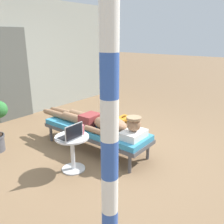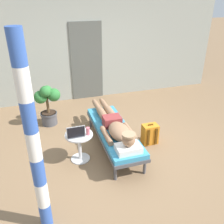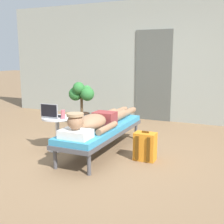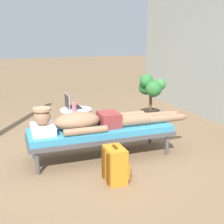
{
  "view_description": "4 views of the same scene",
  "coord_description": "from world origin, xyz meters",
  "px_view_note": "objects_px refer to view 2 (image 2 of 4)",
  "views": [
    {
      "loc": [
        -2.8,
        -2.39,
        1.88
      ],
      "look_at": [
        0.17,
        -0.05,
        0.66
      ],
      "focal_mm": 38.47,
      "sensor_mm": 36.0,
      "label": 1
    },
    {
      "loc": [
        -1.25,
        -3.59,
        2.74
      ],
      "look_at": [
        0.0,
        0.37,
        0.64
      ],
      "focal_mm": 39.11,
      "sensor_mm": 36.0,
      "label": 2
    },
    {
      "loc": [
        1.87,
        -3.72,
        1.46
      ],
      "look_at": [
        0.02,
        0.4,
        0.59
      ],
      "focal_mm": 46.44,
      "sensor_mm": 36.0,
      "label": 3
    },
    {
      "loc": [
        3.52,
        -1.0,
        1.59
      ],
      "look_at": [
        0.18,
        0.22,
        0.67
      ],
      "focal_mm": 46.93,
      "sensor_mm": 36.0,
      "label": 4
    }
  ],
  "objects_px": {
    "laptop": "(76,133)",
    "porch_post": "(34,146)",
    "backpack": "(150,134)",
    "potted_plant": "(48,103)",
    "lounge_chair": "(114,132)",
    "drink_glass": "(88,131)",
    "person_reclining": "(115,126)",
    "side_table": "(79,142)"
  },
  "relations": [
    {
      "from": "person_reclining",
      "to": "side_table",
      "type": "xyz_separation_m",
      "value": [
        -0.69,
        -0.09,
        -0.16
      ]
    },
    {
      "from": "person_reclining",
      "to": "potted_plant",
      "type": "bearing_deg",
      "value": 128.33
    },
    {
      "from": "laptop",
      "to": "lounge_chair",
      "type": "bearing_deg",
      "value": 17.15
    },
    {
      "from": "backpack",
      "to": "porch_post",
      "type": "height_order",
      "value": "porch_post"
    },
    {
      "from": "lounge_chair",
      "to": "potted_plant",
      "type": "relative_size",
      "value": 2.06
    },
    {
      "from": "person_reclining",
      "to": "drink_glass",
      "type": "distance_m",
      "value": 0.56
    },
    {
      "from": "potted_plant",
      "to": "porch_post",
      "type": "relative_size",
      "value": 0.38
    },
    {
      "from": "drink_glass",
      "to": "porch_post",
      "type": "distance_m",
      "value": 1.56
    },
    {
      "from": "side_table",
      "to": "drink_glass",
      "type": "relative_size",
      "value": 3.79
    },
    {
      "from": "backpack",
      "to": "potted_plant",
      "type": "relative_size",
      "value": 0.45
    },
    {
      "from": "side_table",
      "to": "backpack",
      "type": "height_order",
      "value": "side_table"
    },
    {
      "from": "porch_post",
      "to": "side_table",
      "type": "bearing_deg",
      "value": 61.1
    },
    {
      "from": "drink_glass",
      "to": "potted_plant",
      "type": "xyz_separation_m",
      "value": [
        -0.56,
        1.53,
        -0.07
      ]
    },
    {
      "from": "drink_glass",
      "to": "person_reclining",
      "type": "bearing_deg",
      "value": 15.37
    },
    {
      "from": "side_table",
      "to": "potted_plant",
      "type": "height_order",
      "value": "potted_plant"
    },
    {
      "from": "side_table",
      "to": "drink_glass",
      "type": "bearing_deg",
      "value": -20.86
    },
    {
      "from": "laptop",
      "to": "potted_plant",
      "type": "bearing_deg",
      "value": 102.85
    },
    {
      "from": "lounge_chair",
      "to": "person_reclining",
      "type": "height_order",
      "value": "person_reclining"
    },
    {
      "from": "lounge_chair",
      "to": "side_table",
      "type": "distance_m",
      "value": 0.71
    },
    {
      "from": "drink_glass",
      "to": "backpack",
      "type": "distance_m",
      "value": 1.33
    },
    {
      "from": "lounge_chair",
      "to": "porch_post",
      "type": "xyz_separation_m",
      "value": [
        -1.36,
        -1.4,
        0.88
      ]
    },
    {
      "from": "laptop",
      "to": "porch_post",
      "type": "relative_size",
      "value": 0.13
    },
    {
      "from": "porch_post",
      "to": "drink_glass",
      "type": "bearing_deg",
      "value": 54.68
    },
    {
      "from": "lounge_chair",
      "to": "porch_post",
      "type": "relative_size",
      "value": 0.79
    },
    {
      "from": "potted_plant",
      "to": "laptop",
      "type": "bearing_deg",
      "value": -77.15
    },
    {
      "from": "side_table",
      "to": "porch_post",
      "type": "relative_size",
      "value": 0.21
    },
    {
      "from": "side_table",
      "to": "person_reclining",
      "type": "bearing_deg",
      "value": 7.5
    },
    {
      "from": "lounge_chair",
      "to": "drink_glass",
      "type": "height_order",
      "value": "drink_glass"
    },
    {
      "from": "laptop",
      "to": "potted_plant",
      "type": "xyz_separation_m",
      "value": [
        -0.35,
        1.53,
        -0.06
      ]
    },
    {
      "from": "laptop",
      "to": "drink_glass",
      "type": "distance_m",
      "value": 0.21
    },
    {
      "from": "drink_glass",
      "to": "potted_plant",
      "type": "height_order",
      "value": "potted_plant"
    },
    {
      "from": "porch_post",
      "to": "backpack",
      "type": "bearing_deg",
      "value": 32.58
    },
    {
      "from": "laptop",
      "to": "backpack",
      "type": "relative_size",
      "value": 0.73
    },
    {
      "from": "side_table",
      "to": "laptop",
      "type": "height_order",
      "value": "laptop"
    },
    {
      "from": "lounge_chair",
      "to": "laptop",
      "type": "relative_size",
      "value": 6.28
    },
    {
      "from": "person_reclining",
      "to": "drink_glass",
      "type": "relative_size",
      "value": 15.72
    },
    {
      "from": "lounge_chair",
      "to": "person_reclining",
      "type": "relative_size",
      "value": 0.9
    },
    {
      "from": "person_reclining",
      "to": "potted_plant",
      "type": "xyz_separation_m",
      "value": [
        -1.1,
        1.39,
        0.01
      ]
    },
    {
      "from": "lounge_chair",
      "to": "backpack",
      "type": "height_order",
      "value": "backpack"
    },
    {
      "from": "laptop",
      "to": "side_table",
      "type": "bearing_deg",
      "value": 40.52
    },
    {
      "from": "person_reclining",
      "to": "side_table",
      "type": "distance_m",
      "value": 0.71
    },
    {
      "from": "person_reclining",
      "to": "lounge_chair",
      "type": "bearing_deg",
      "value": 90.0
    }
  ]
}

